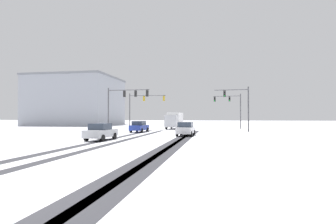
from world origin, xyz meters
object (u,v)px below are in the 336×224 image
Objects in this scene: traffic_signal_far_right at (231,104)px; car_silver_third at (101,132)px; traffic_signal_far_left at (142,103)px; car_blue_lead at (139,127)px; traffic_signal_near_left at (125,99)px; office_building_far_left_block at (77,101)px; traffic_signal_near_right at (239,102)px; car_white_second at (186,129)px; box_truck_delivery at (174,120)px.

traffic_signal_far_right is 1.55× the size of car_silver_third.
traffic_signal_far_left is at bearing 95.75° from car_silver_third.
traffic_signal_far_right is 19.86m from car_blue_lead.
traffic_signal_near_left is 0.32× the size of office_building_far_left_block.
car_silver_third is 48.99m from office_building_far_left_block.
car_blue_lead is (-13.75, -13.82, -3.78)m from traffic_signal_far_right.
traffic_signal_near_right is 14.75m from car_blue_lead.
traffic_signal_near_left and traffic_signal_far_right have the same top height.
traffic_signal_far_left is (-0.19, 10.28, -0.13)m from traffic_signal_near_left.
traffic_signal_far_left reaches higher than car_silver_third.
traffic_signal_far_right is at bearing 13.88° from traffic_signal_far_left.
traffic_signal_far_right is 0.32× the size of office_building_far_left_block.
car_blue_lead is 13.40m from car_silver_third.
car_white_second is at bearing -131.16° from traffic_signal_near_right.
traffic_signal_near_left is 13.74m from car_silver_third.
traffic_signal_near_right and traffic_signal_far_right have the same top height.
box_truck_delivery is (5.64, 1.88, -3.04)m from traffic_signal_far_left.
box_truck_delivery is at bearing 73.99° from car_blue_lead.
traffic_signal_far_left is 0.33× the size of office_building_far_left_block.
traffic_signal_near_right is 1.55× the size of car_silver_third.
traffic_signal_far_right is at bearing 41.97° from traffic_signal_near_left.
car_silver_third is at bearing -84.25° from traffic_signal_far_left.
office_building_far_left_block reaches higher than car_white_second.
office_building_far_left_block is (-39.45, 26.41, 2.00)m from traffic_signal_near_right.
traffic_signal_near_left is 1.55× the size of car_white_second.
office_building_far_left_block is at bearing 131.84° from car_blue_lead.
traffic_signal_far_left is 1.61× the size of car_silver_third.
traffic_signal_far_right is 0.87× the size of box_truck_delivery.
box_truck_delivery is at bearing 65.85° from traffic_signal_near_left.
traffic_signal_near_right is at bearing -33.80° from office_building_far_left_block.
car_white_second is at bearing -58.56° from traffic_signal_far_left.
traffic_signal_far_right reaches higher than car_white_second.
office_building_far_left_block is at bearing 159.77° from traffic_signal_far_right.
traffic_signal_far_left is at bearing -161.61° from box_truck_delivery.
traffic_signal_far_right is (15.84, 14.24, -0.20)m from traffic_signal_near_left.
car_blue_lead is 38.24m from office_building_far_left_block.
traffic_signal_far_right is at bearing 63.30° from car_silver_third.
car_blue_lead is (2.28, -9.86, -3.86)m from traffic_signal_far_left.
car_blue_lead is 9.54m from car_white_second.
traffic_signal_far_right is at bearing 11.35° from box_truck_delivery.
traffic_signal_far_left is at bearing 103.00° from car_blue_lead.
traffic_signal_far_left is (-16.49, 8.08, 0.33)m from traffic_signal_near_right.
traffic_signal_near_right is 14.97m from box_truck_delivery.
traffic_signal_far_right is 30.70m from car_silver_third.
office_building_far_left_block is (-25.24, 28.19, 5.53)m from car_blue_lead.
car_blue_lead is at bearing -134.86° from traffic_signal_far_right.
traffic_signal_near_left reaches higher than box_truck_delivery.
traffic_signal_near_right is 0.87× the size of box_truck_delivery.
traffic_signal_far_right reaches higher than car_blue_lead.
car_white_second is (-6.79, -7.77, -3.53)m from traffic_signal_near_right.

